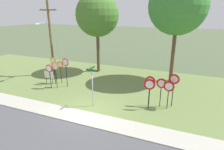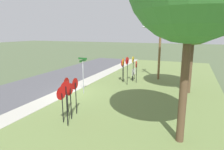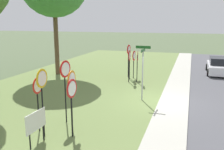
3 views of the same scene
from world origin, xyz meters
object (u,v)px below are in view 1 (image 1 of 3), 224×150
at_px(yield_sign_far_right, 150,84).
at_px(notice_board, 49,75).
at_px(utility_pole, 50,36).
at_px(stop_sign_far_right, 66,66).
at_px(yield_sign_far_left, 161,86).
at_px(yield_sign_near_left, 169,89).
at_px(oak_tree_left, 97,15).
at_px(stop_sign_far_center, 60,67).
at_px(stop_sign_far_left, 55,69).
at_px(stop_sign_near_right, 54,65).
at_px(yield_sign_center, 174,83).
at_px(stop_sign_near_left, 49,71).
at_px(yield_sign_near_right, 149,87).
at_px(street_name_post, 92,83).
at_px(oak_tree_right, 178,6).

distance_m(yield_sign_far_right, notice_board, 10.19).
bearing_deg(utility_pole, stop_sign_far_right, -33.95).
height_order(yield_sign_far_left, notice_board, yield_sign_far_left).
xyz_separation_m(yield_sign_near_left, oak_tree_left, (-8.81, 6.57, 4.83)).
height_order(stop_sign_far_center, oak_tree_left, oak_tree_left).
bearing_deg(stop_sign_far_left, stop_sign_near_right, 131.67).
bearing_deg(yield_sign_center, stop_sign_near_left, -168.91).
relative_size(stop_sign_far_right, oak_tree_left, 0.31).
relative_size(stop_sign_far_right, yield_sign_far_right, 1.18).
distance_m(stop_sign_far_center, yield_sign_far_right, 9.21).
bearing_deg(stop_sign_near_left, yield_sign_near_right, -0.72).
height_order(stop_sign_far_left, yield_sign_far_right, stop_sign_far_left).
xyz_separation_m(stop_sign_near_right, yield_sign_far_right, (9.47, -1.00, -0.20)).
distance_m(stop_sign_near_right, stop_sign_far_left, 1.14).
height_order(stop_sign_near_left, yield_sign_far_left, stop_sign_near_left).
bearing_deg(stop_sign_far_center, yield_sign_far_right, -11.45).
height_order(stop_sign_far_left, notice_board, stop_sign_far_left).
xyz_separation_m(stop_sign_near_right, stop_sign_far_center, (0.38, 0.47, -0.33)).
height_order(stop_sign_far_center, street_name_post, street_name_post).
bearing_deg(yield_sign_near_right, utility_pole, 153.52).
height_order(stop_sign_near_right, stop_sign_far_center, stop_sign_near_right).
distance_m(utility_pole, oak_tree_right, 13.12).
bearing_deg(yield_sign_far_right, yield_sign_near_right, -84.68).
bearing_deg(yield_sign_near_right, stop_sign_far_right, 161.60).
xyz_separation_m(yield_sign_near_left, notice_board, (-11.46, 0.96, -0.76)).
distance_m(yield_sign_near_left, street_name_post, 5.48).
bearing_deg(oak_tree_right, stop_sign_far_center, -153.93).
distance_m(stop_sign_far_right, yield_sign_center, 9.60).
bearing_deg(stop_sign_far_center, yield_sign_near_left, -10.51).
relative_size(stop_sign_near_right, stop_sign_far_left, 1.07).
bearing_deg(stop_sign_far_center, stop_sign_near_left, -94.81).
distance_m(stop_sign_near_left, yield_sign_center, 10.80).
relative_size(yield_sign_far_right, yield_sign_center, 0.91).
xyz_separation_m(yield_sign_far_left, oak_tree_right, (0.10, 6.21, 5.64)).
xyz_separation_m(utility_pole, oak_tree_left, (4.02, 3.33, 2.13)).
bearing_deg(utility_pole, yield_sign_near_right, -18.18).
bearing_deg(yield_sign_near_left, oak_tree_left, 149.45).
height_order(stop_sign_far_center, yield_sign_near_left, stop_sign_far_center).
relative_size(stop_sign_near_left, stop_sign_far_center, 1.02).
xyz_separation_m(stop_sign_far_center, oak_tree_right, (9.99, 4.89, 5.69)).
distance_m(stop_sign_far_center, utility_pole, 3.99).
relative_size(stop_sign_far_center, yield_sign_center, 0.87).
height_order(utility_pole, oak_tree_left, oak_tree_left).
bearing_deg(stop_sign_near_right, stop_sign_near_left, -74.72).
relative_size(stop_sign_near_right, oak_tree_right, 0.27).
relative_size(yield_sign_near_left, yield_sign_far_right, 0.92).
relative_size(stop_sign_near_right, notice_board, 2.13).
bearing_deg(yield_sign_far_left, yield_sign_near_left, -21.53).
distance_m(yield_sign_far_right, oak_tree_right, 8.49).
height_order(yield_sign_near_left, oak_tree_right, oak_tree_right).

